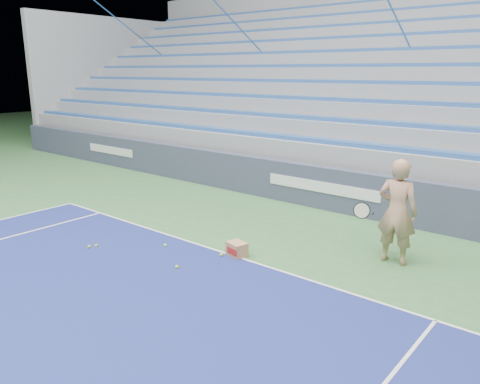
{
  "coord_description": "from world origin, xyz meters",
  "views": [
    {
      "loc": [
        5.78,
        5.44,
        3.5
      ],
      "look_at": [
        0.05,
        12.38,
        1.15
      ],
      "focal_mm": 35.0,
      "sensor_mm": 36.0,
      "label": 1
    }
  ],
  "objects": [
    {
      "name": "tennis_player",
      "position": [
        2.79,
        13.59,
        0.99
      ],
      "size": [
        0.98,
        0.88,
        1.98
      ],
      "color": "tan",
      "rests_on": "ground"
    },
    {
      "name": "tennis_ball_1",
      "position": [
        0.13,
        11.73,
        0.03
      ],
      "size": [
        0.07,
        0.07,
        0.07
      ],
      "primitive_type": "sphere",
      "color": "#ACDA2C",
      "rests_on": "ground"
    },
    {
      "name": "ball_box",
      "position": [
        0.34,
        11.94,
        0.14
      ],
      "size": [
        0.43,
        0.37,
        0.28
      ],
      "color": "#AD7E53",
      "rests_on": "ground"
    },
    {
      "name": "bleachers",
      "position": [
        0.0,
        21.6,
        2.36
      ],
      "size": [
        31.0,
        9.15,
        7.3
      ],
      "color": "gray",
      "rests_on": "ground"
    },
    {
      "name": "tennis_ball_3",
      "position": [
        -2.17,
        10.47,
        0.03
      ],
      "size": [
        0.07,
        0.07,
        0.07
      ],
      "primitive_type": "sphere",
      "color": "#ACDA2C",
      "rests_on": "ground"
    },
    {
      "name": "tennis_ball_0",
      "position": [
        -2.23,
        10.34,
        0.03
      ],
      "size": [
        0.07,
        0.07,
        0.07
      ],
      "primitive_type": "sphere",
      "color": "#ACDA2C",
      "rests_on": "ground"
    },
    {
      "name": "sponsor_barrier",
      "position": [
        0.0,
        15.88,
        0.55
      ],
      "size": [
        30.0,
        0.32,
        1.1
      ],
      "color": "#373E55",
      "rests_on": "ground"
    },
    {
      "name": "tennis_ball_2",
      "position": [
        -0.12,
        10.79,
        0.03
      ],
      "size": [
        0.07,
        0.07,
        0.07
      ],
      "primitive_type": "sphere",
      "color": "#ACDA2C",
      "rests_on": "ground"
    },
    {
      "name": "tennis_ball_4",
      "position": [
        -1.1,
        11.38,
        0.03
      ],
      "size": [
        0.07,
        0.07,
        0.07
      ],
      "primitive_type": "sphere",
      "color": "#ACDA2C",
      "rests_on": "ground"
    }
  ]
}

